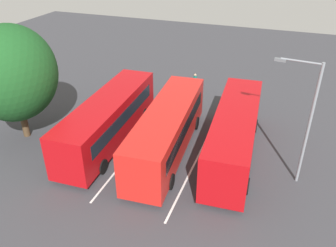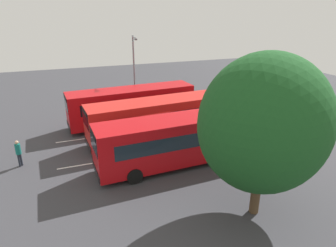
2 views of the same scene
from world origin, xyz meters
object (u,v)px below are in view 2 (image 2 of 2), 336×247
street_lamp (134,68)px  depot_tree (264,124)px  bus_center_left (159,118)px  bus_far_left (132,105)px  pedestrian (18,151)px  bus_center_right (180,139)px

street_lamp → depot_tree: 17.39m
bus_center_left → street_lamp: street_lamp is taller
bus_far_left → pedestrian: size_ratio=6.22×
bus_center_left → bus_center_right: (-0.04, 4.05, 0.00)m
bus_center_left → bus_center_right: bearing=86.6°
bus_far_left → depot_tree: 14.21m
bus_far_left → bus_center_left: 4.08m
pedestrian → street_lamp: (-9.58, -8.51, 3.02)m
bus_far_left → depot_tree: (-2.51, 13.69, 2.84)m
bus_far_left → street_lamp: bearing=-112.6°
bus_far_left → depot_tree: bearing=96.8°
bus_center_right → street_lamp: bearing=-93.2°
street_lamp → bus_far_left: bearing=-12.0°
bus_center_right → pedestrian: size_ratio=6.19×
bus_far_left → bus_center_left: same height
depot_tree → street_lamp: bearing=-85.9°
bus_far_left → bus_center_right: same height
bus_far_left → bus_center_right: 8.06m
bus_center_left → street_lamp: 7.96m
bus_center_right → depot_tree: size_ratio=1.40×
bus_far_left → depot_tree: depot_tree is taller
street_lamp → depot_tree: depot_tree is taller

